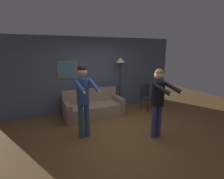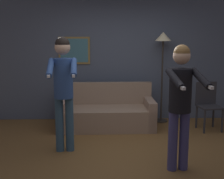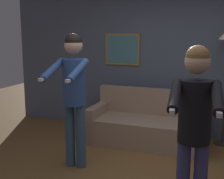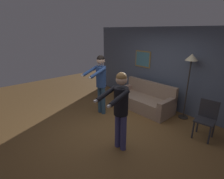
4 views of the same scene
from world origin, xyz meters
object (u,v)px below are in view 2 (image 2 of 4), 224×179
at_px(person_standing_right, 181,96).
at_px(torchiere_lamp, 163,47).
at_px(dining_chair_distant, 208,103).
at_px(person_standing_left, 63,82).
at_px(couch, 106,114).

bearing_deg(person_standing_right, torchiere_lamp, 85.11).
bearing_deg(dining_chair_distant, torchiere_lamp, 145.86).
bearing_deg(person_standing_right, person_standing_left, 155.48).
relative_size(person_standing_right, dining_chair_distant, 1.86).
xyz_separation_m(couch, dining_chair_distant, (2.00, -0.16, 0.25)).
bearing_deg(dining_chair_distant, person_standing_left, -157.17).
bearing_deg(couch, dining_chair_distant, -4.49).
distance_m(person_standing_left, dining_chair_distant, 2.96).
bearing_deg(couch, person_standing_left, -117.68).
bearing_deg(couch, person_standing_right, -64.34).
xyz_separation_m(person_standing_right, dining_chair_distant, (1.02, 1.88, -0.52)).
relative_size(person_standing_left, dining_chair_distant, 1.95).
height_order(torchiere_lamp, person_standing_right, torchiere_lamp).
distance_m(torchiere_lamp, person_standing_left, 2.54).
bearing_deg(torchiere_lamp, couch, -161.57).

